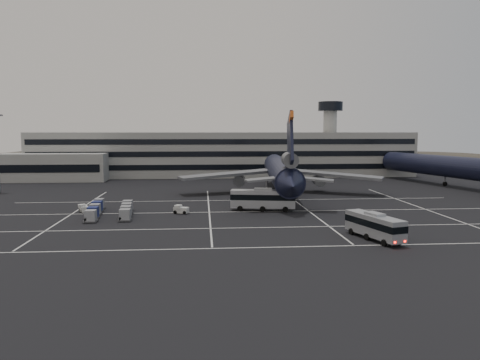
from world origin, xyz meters
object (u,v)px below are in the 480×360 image
(bus_near, at_px, (374,225))
(bus_far, at_px, (263,198))
(trijet_main, at_px, (281,172))
(tug_a, at_px, (84,209))
(uld_cluster, at_px, (109,210))

(bus_near, height_order, bus_far, bus_far)
(bus_near, bearing_deg, bus_far, 100.30)
(bus_near, bearing_deg, trijet_main, 80.36)
(tug_a, distance_m, uld_cluster, 6.26)
(bus_far, height_order, tug_a, bus_far)
(trijet_main, bearing_deg, tug_a, -147.19)
(bus_far, xyz_separation_m, uld_cluster, (-26.98, -2.81, -1.30))
(trijet_main, relative_size, bus_far, 4.81)
(bus_far, xyz_separation_m, tug_a, (-32.07, 0.83, -1.59))
(trijet_main, height_order, bus_near, trijet_main)
(trijet_main, height_order, bus_far, trijet_main)
(bus_far, bearing_deg, bus_near, -143.02)
(trijet_main, bearing_deg, bus_near, -78.04)
(trijet_main, distance_m, bus_far, 22.20)
(bus_near, height_order, uld_cluster, bus_near)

